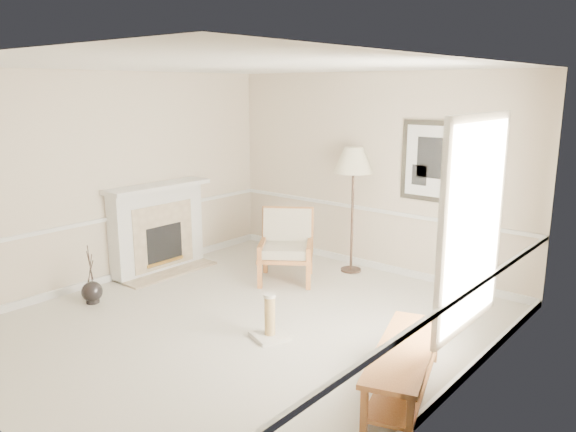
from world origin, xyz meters
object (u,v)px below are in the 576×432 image
at_px(floor_lamp, 354,163).
at_px(scratching_post, 270,324).
at_px(floor_vase, 92,292).
at_px(bench, 404,362).
at_px(armchair, 287,242).

height_order(floor_lamp, scratching_post, floor_lamp).
bearing_deg(floor_vase, scratching_post, 15.59).
height_order(bench, scratching_post, scratching_post).
bearing_deg(bench, armchair, 148.46).
bearing_deg(armchair, floor_vase, -154.52).
bearing_deg(armchair, bench, -66.97).
height_order(floor_lamp, bench, floor_lamp).
bearing_deg(floor_lamp, armchair, -121.93).
distance_m(floor_lamp, bench, 3.68).
relative_size(floor_lamp, bench, 1.13).
distance_m(floor_vase, armchair, 2.67).
relative_size(armchair, floor_lamp, 0.59).
height_order(armchair, scratching_post, armchair).
xyz_separation_m(armchair, scratching_post, (1.13, -1.64, -0.38)).
distance_m(floor_vase, bench, 4.13).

